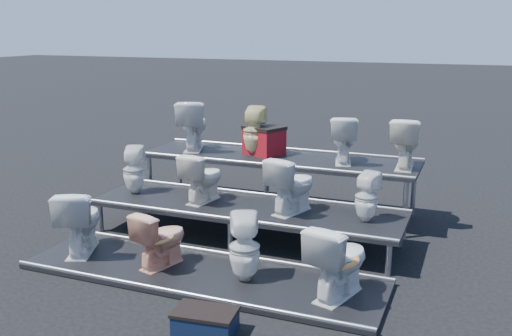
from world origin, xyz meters
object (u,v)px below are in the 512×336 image
at_px(toilet_1, 161,238).
at_px(red_crate, 264,142).
at_px(toilet_7, 367,197).
at_px(step_stool, 205,323).
at_px(toilet_5, 203,177).
at_px(toilet_4, 134,170).
at_px(toilet_11, 405,143).
at_px(toilet_6, 292,185).
at_px(toilet_10, 343,139).
at_px(toilet_9, 254,131).
at_px(toilet_2, 245,247).
at_px(toilet_8, 193,125).
at_px(toilet_3, 339,260).
at_px(toilet_0, 80,220).

height_order(toilet_1, red_crate, red_crate).
height_order(toilet_7, step_stool, toilet_7).
bearing_deg(toilet_5, toilet_4, 8.99).
bearing_deg(toilet_5, toilet_11, -143.44).
bearing_deg(toilet_6, toilet_10, -86.64).
bearing_deg(red_crate, toilet_11, 21.11).
distance_m(toilet_9, red_crate, 0.24).
height_order(toilet_2, toilet_8, toilet_8).
xyz_separation_m(toilet_8, toilet_10, (2.45, 0.00, -0.05)).
height_order(toilet_2, step_stool, toilet_2).
height_order(toilet_9, toilet_10, toilet_9).
bearing_deg(toilet_2, toilet_10, -123.64).
bearing_deg(toilet_10, toilet_9, -13.57).
xyz_separation_m(toilet_3, toilet_9, (-1.98, 2.60, 0.78)).
bearing_deg(toilet_9, toilet_3, 121.21).
xyz_separation_m(toilet_7, red_crate, (-1.87, 1.40, 0.29)).
bearing_deg(toilet_2, toilet_5, -71.88).
height_order(toilet_0, toilet_5, toilet_5).
distance_m(toilet_3, toilet_8, 4.08).
relative_size(toilet_3, toilet_4, 1.18).
height_order(toilet_1, toilet_7, toilet_7).
relative_size(toilet_2, toilet_3, 0.95).
height_order(toilet_0, toilet_10, toilet_10).
bearing_deg(toilet_7, toilet_6, 15.89).
bearing_deg(toilet_9, red_crate, -146.46).
relative_size(toilet_0, toilet_9, 1.09).
bearing_deg(toilet_6, toilet_0, 47.72).
relative_size(toilet_8, toilet_10, 1.16).
bearing_deg(toilet_10, red_crate, -18.19).
relative_size(toilet_3, red_crate, 1.47).
distance_m(red_crate, step_stool, 4.01).
distance_m(toilet_4, red_crate, 2.03).
bearing_deg(toilet_3, toilet_7, -74.31).
height_order(toilet_3, toilet_7, toilet_7).
distance_m(toilet_8, red_crate, 1.20).
bearing_deg(toilet_2, toilet_4, -53.57).
height_order(toilet_3, toilet_5, toilet_5).
relative_size(toilet_2, toilet_5, 1.11).
relative_size(toilet_8, toilet_11, 1.12).
relative_size(toilet_3, toilet_7, 1.29).
bearing_deg(toilet_10, toilet_8, -13.57).
xyz_separation_m(toilet_0, toilet_1, (1.14, 0.00, -0.07)).
relative_size(toilet_9, step_stool, 1.33).
bearing_deg(toilet_10, toilet_6, 61.44).
distance_m(toilet_10, step_stool, 3.87).
height_order(toilet_11, red_crate, toilet_11).
distance_m(toilet_4, toilet_11, 3.84).
distance_m(toilet_4, toilet_9, 1.91).
bearing_deg(toilet_4, toilet_0, 72.97).
relative_size(toilet_6, toilet_8, 0.92).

